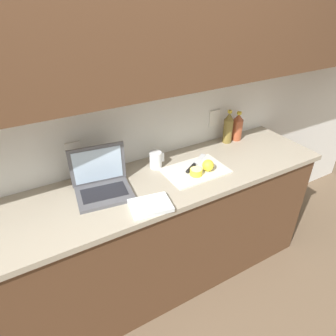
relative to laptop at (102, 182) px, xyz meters
name	(u,v)px	position (x,y,z in m)	size (l,w,h in m)	color
ground_plane	(149,283)	(0.23, -0.07, -0.96)	(12.00, 12.00, 0.00)	brown
wall_back	(121,65)	(0.23, 0.15, 0.60)	(5.20, 0.38, 2.60)	white
counter_unit	(143,240)	(0.21, -0.07, -0.50)	(2.50, 0.58, 0.90)	brown
laptop	(102,182)	(0.00, 0.00, 0.00)	(0.34, 0.29, 0.26)	#515156
cutting_board	(195,171)	(0.59, -0.09, -0.06)	(0.40, 0.27, 0.01)	silver
knife	(193,166)	(0.60, -0.05, -0.04)	(0.25, 0.17, 0.02)	silver
lemon_half_cut	(196,172)	(0.56, -0.14, -0.03)	(0.08, 0.08, 0.04)	yellow
lemon_whole_beside	(208,165)	(0.65, -0.13, -0.02)	(0.08, 0.08, 0.08)	yellow
bottle_green_soda	(228,128)	(1.03, 0.14, 0.05)	(0.07, 0.07, 0.25)	olive
bottle_oil_tall	(237,127)	(1.12, 0.14, 0.04)	(0.08, 0.08, 0.22)	#A34C2D
measuring_cup	(156,160)	(0.39, 0.08, -0.01)	(0.10, 0.08, 0.11)	silver
dish_towel	(150,205)	(0.17, -0.27, -0.05)	(0.22, 0.16, 0.02)	white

